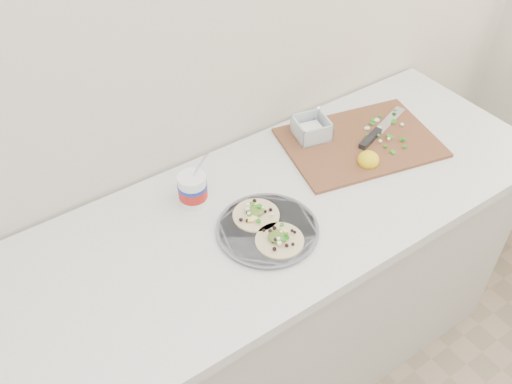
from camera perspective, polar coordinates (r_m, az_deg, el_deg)
counter at (r=1.93m, az=-6.46°, el=-14.56°), size 2.44×0.66×0.90m
taco_plate at (r=1.59m, az=1.16°, el=-3.56°), size 0.29×0.29×0.04m
tub at (r=1.66m, az=-6.26°, el=0.58°), size 0.09×0.09×0.20m
cutboard at (r=1.92m, az=9.98°, el=5.32°), size 0.56×0.45×0.08m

